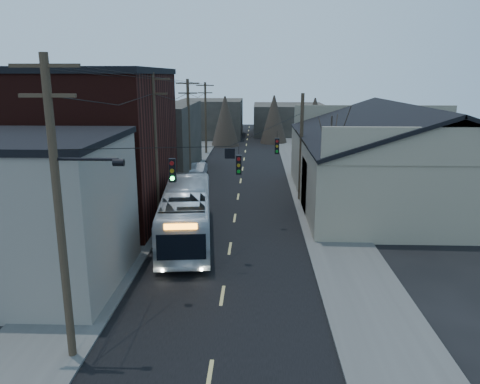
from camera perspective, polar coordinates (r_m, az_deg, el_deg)
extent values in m
cube|color=black|center=(42.74, -0.02, 0.77)|extent=(9.00, 110.00, 0.02)
cube|color=#474744|center=(43.45, -8.62, 0.90)|extent=(4.00, 110.00, 0.12)
cube|color=#474744|center=(42.99, 8.67, 0.76)|extent=(4.00, 110.00, 0.12)
cube|color=gray|center=(23.95, -24.09, -2.50)|extent=(8.00, 8.00, 7.00)
cube|color=black|center=(33.95, -17.86, 5.21)|extent=(10.00, 12.00, 10.00)
cube|color=#2C2923|center=(49.24, -10.94, 6.41)|extent=(9.00, 14.00, 7.00)
cube|color=gray|center=(39.02, 19.16, 2.45)|extent=(16.00, 20.00, 5.00)
cube|color=black|center=(37.50, 13.72, 8.26)|extent=(8.16, 20.60, 2.86)
cube|color=black|center=(39.87, 25.15, 7.67)|extent=(8.16, 20.60, 2.86)
cube|color=#2C2923|center=(77.24, -3.56, 8.94)|extent=(10.00, 12.00, 6.00)
cube|color=#2C2923|center=(82.08, 5.96, 8.84)|extent=(12.00, 14.00, 5.00)
cone|color=black|center=(32.56, 10.85, 2.78)|extent=(0.40, 0.40, 7.20)
cylinder|color=#382B1E|center=(16.60, -21.16, -2.88)|extent=(0.28, 0.28, 10.50)
cube|color=#382B1E|center=(15.97, -22.73, 14.03)|extent=(2.20, 0.12, 0.12)
cylinder|color=#382B1E|center=(30.66, -10.26, 4.78)|extent=(0.28, 0.28, 10.00)
cube|color=#382B1E|center=(30.28, -10.65, 13.40)|extent=(2.20, 0.12, 0.12)
cylinder|color=#382B1E|center=(45.33, -6.26, 7.54)|extent=(0.28, 0.28, 9.50)
cube|color=#382B1E|center=(45.05, -6.41, 13.04)|extent=(2.20, 0.12, 0.12)
cylinder|color=#382B1E|center=(60.16, -4.21, 8.93)|extent=(0.28, 0.28, 9.00)
cube|color=#382B1E|center=(59.94, -4.28, 12.83)|extent=(2.20, 0.12, 0.12)
cylinder|color=#382B1E|center=(37.16, 7.46, 5.31)|extent=(0.28, 0.28, 8.50)
cube|color=black|center=(19.78, -8.22, 2.64)|extent=(0.28, 0.20, 1.00)
cube|color=black|center=(24.01, -0.15, 3.33)|extent=(0.28, 0.20, 1.00)
cube|color=black|center=(29.92, 4.53, 5.61)|extent=(0.28, 0.20, 1.00)
imported|color=silver|center=(28.58, -6.55, -2.64)|extent=(4.01, 12.11, 3.31)
imported|color=#A3A6AB|center=(46.98, -5.09, 2.72)|extent=(1.45, 3.95, 1.29)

